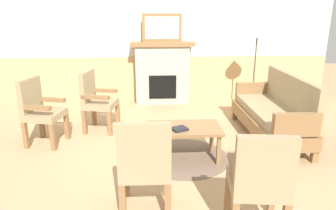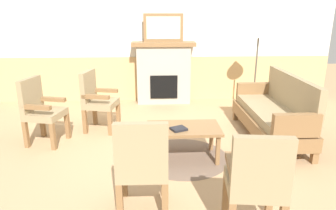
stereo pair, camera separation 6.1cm
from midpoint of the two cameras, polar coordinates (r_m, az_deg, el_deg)
ground_plane at (r=4.47m, az=-0.12°, el=-8.09°), size 14.00×14.00×0.00m
wall_back at (r=6.66m, az=-1.47°, el=12.05°), size 7.20×0.14×2.70m
fireplace at (r=6.51m, az=-1.35°, el=6.07°), size 1.30×0.44×1.28m
framed_picture at (r=6.39m, az=-1.41°, el=14.07°), size 0.80×0.04×0.56m
couch at (r=4.97m, az=18.51°, el=-1.42°), size 0.70×1.80×0.98m
coffee_table at (r=4.07m, az=2.56°, el=-4.78°), size 0.96×0.56×0.44m
round_rug at (r=4.23m, az=2.49°, el=-9.59°), size 1.22×1.22×0.01m
book_on_table at (r=3.95m, az=1.68°, el=-4.42°), size 0.24×0.22×0.03m
armchair_near_fireplace at (r=4.85m, az=-22.96°, el=-0.62°), size 0.58×0.58×0.98m
armchair_by_window_left at (r=5.12m, az=-13.50°, el=1.20°), size 0.57×0.57×0.98m
armchair_front_left at (r=2.95m, az=-4.90°, el=-10.53°), size 0.49×0.49×0.98m
armchair_front_center at (r=2.79m, az=15.97°, el=-12.94°), size 0.53×0.53×0.98m
floor_lamp_by_couch at (r=6.03m, az=15.87°, el=12.21°), size 0.36×0.36×1.68m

